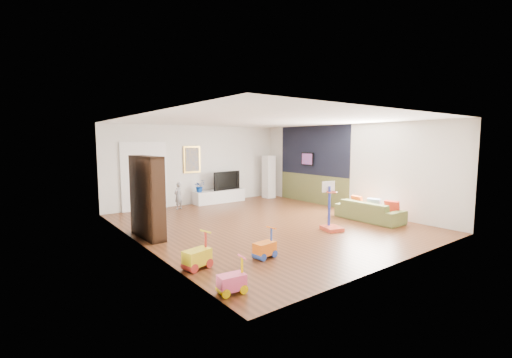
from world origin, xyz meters
TOP-DOWN VIEW (x-y plane):
  - floor at (0.00, 0.00)m, footprint 6.50×7.50m
  - ceiling at (0.00, 0.00)m, footprint 6.50×7.50m
  - wall_back at (0.00, 3.75)m, footprint 6.50×0.00m
  - wall_front at (0.00, -3.75)m, footprint 6.50×0.00m
  - wall_left at (-3.25, 0.00)m, footprint 0.00×7.50m
  - wall_right at (3.25, 0.00)m, footprint 0.00×7.50m
  - navy_accent at (3.23, 1.40)m, footprint 0.01×3.20m
  - olive_wainscot at (3.23, 1.40)m, footprint 0.01×3.20m
  - doorway at (-1.90, 3.71)m, footprint 1.45×0.06m
  - painting_back at (-0.25, 3.71)m, footprint 0.62×0.06m
  - artwork_right at (3.17, 1.60)m, footprint 0.04×0.56m
  - media_console at (0.66, 3.45)m, footprint 1.90×0.48m
  - tall_cabinet at (2.72, 3.21)m, footprint 0.39×0.39m
  - bookshelf at (-2.93, 0.57)m, footprint 0.38×1.27m
  - sofa at (2.50, -1.44)m, footprint 0.74×1.85m
  - basketball_hoop at (0.87, -1.53)m, footprint 0.53×0.59m
  - ride_on_yellow at (-2.94, -1.84)m, footprint 0.52×0.38m
  - ride_on_orange at (-1.69, -2.11)m, footprint 0.44×0.31m
  - ride_on_pink at (-2.99, -3.00)m, footprint 0.41×0.29m
  - child at (-1.03, 3.14)m, footprint 0.38×0.33m
  - tv at (0.92, 3.48)m, footprint 1.16×0.30m
  - vase_plant at (-0.13, 3.44)m, footprint 0.45×0.41m
  - pillow_left at (2.68, -2.01)m, footprint 0.16×0.38m
  - pillow_center at (2.69, -1.46)m, footprint 0.17×0.36m
  - pillow_right at (2.69, -0.91)m, footprint 0.13×0.36m

SIDE VIEW (x-z plane):
  - floor at x=0.00m, z-range 0.00..0.00m
  - media_console at x=0.66m, z-range 0.00..0.44m
  - ride_on_pink at x=-2.99m, z-range 0.00..0.52m
  - sofa at x=2.50m, z-range 0.00..0.54m
  - ride_on_orange at x=-1.69m, z-range 0.00..0.55m
  - ride_on_yellow at x=-2.94m, z-range 0.00..0.62m
  - pillow_left at x=2.68m, z-range 0.24..0.61m
  - pillow_center at x=2.69m, z-range 0.25..0.60m
  - pillow_right at x=2.69m, z-range 0.25..0.60m
  - child at x=-1.03m, z-range 0.00..0.87m
  - olive_wainscot at x=3.23m, z-range 0.00..1.00m
  - basketball_hoop at x=0.87m, z-range 0.00..1.19m
  - vase_plant at x=-0.13m, z-range 0.44..0.86m
  - tv at x=0.92m, z-range 0.44..1.10m
  - tall_cabinet at x=2.72m, z-range 0.00..1.63m
  - bookshelf at x=-2.93m, z-range 0.00..1.84m
  - doorway at x=-1.90m, z-range 0.00..2.10m
  - wall_back at x=0.00m, z-range 0.00..2.70m
  - wall_front at x=0.00m, z-range 0.00..2.70m
  - wall_left at x=-3.25m, z-range 0.00..2.70m
  - wall_right at x=3.25m, z-range 0.00..2.70m
  - artwork_right at x=3.17m, z-range 1.32..1.78m
  - painting_back at x=-0.25m, z-range 1.09..2.01m
  - navy_accent at x=3.23m, z-range 1.00..2.70m
  - ceiling at x=0.00m, z-range 2.70..2.70m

